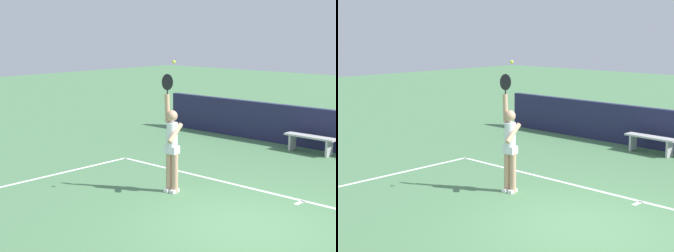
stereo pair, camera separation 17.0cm
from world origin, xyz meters
TOP-DOWN VIEW (x-y plane):
  - ground_plane at (0.00, 0.00)m, footprint 60.00×60.00m
  - court_lines at (0.00, -0.87)m, footprint 10.69×5.68m
  - tennis_player at (-2.35, 0.55)m, footprint 0.49×0.50m
  - tennis_ball at (-2.15, 0.39)m, footprint 0.07×0.07m
  - courtside_bench_near at (-1.99, 5.81)m, footprint 1.51×0.41m

SIDE VIEW (x-z plane):
  - ground_plane at x=0.00m, z-range 0.00..0.00m
  - court_lines at x=0.00m, z-range 0.00..0.00m
  - courtside_bench_near at x=-1.99m, z-range 0.13..0.62m
  - tennis_player at x=-2.35m, z-range -0.21..2.30m
  - tennis_ball at x=-2.15m, z-range 2.72..2.79m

